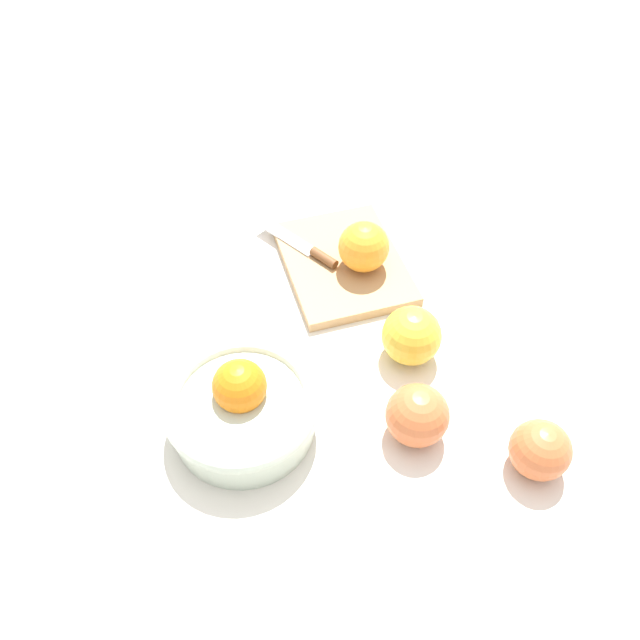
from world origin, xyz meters
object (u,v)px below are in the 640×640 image
at_px(cutting_board, 342,263).
at_px(apple_front_left_2, 417,415).
at_px(apple_front_left, 540,450).
at_px(apple_front_center, 412,336).
at_px(bowl, 242,408).
at_px(knife, 307,248).
at_px(orange_on_board, 364,247).

xyz_separation_m(cutting_board, apple_front_left_2, (-0.28, -0.07, 0.03)).
xyz_separation_m(cutting_board, apple_front_left, (-0.33, -0.20, 0.03)).
height_order(cutting_board, apple_front_center, apple_front_center).
relative_size(cutting_board, apple_front_left, 3.11).
height_order(bowl, apple_front_left_2, bowl).
bearing_deg(knife, orange_on_board, -113.46).
bearing_deg(apple_front_left_2, cutting_board, 13.21).
distance_m(orange_on_board, apple_front_center, 0.16).
bearing_deg(apple_front_left_2, apple_front_left, -110.61).
bearing_deg(apple_front_center, apple_front_left, -143.98).
bearing_deg(apple_front_left, orange_on_board, 27.86).
bearing_deg(apple_front_left_2, bowl, 84.47).
distance_m(cutting_board, apple_front_center, 0.19).
bearing_deg(apple_front_left, apple_front_center, 36.02).
height_order(bowl, apple_front_left, bowl).
bearing_deg(apple_front_left_2, orange_on_board, 8.04).
relative_size(bowl, knife, 1.49).
relative_size(knife, apple_front_center, 1.58).
height_order(apple_front_center, apple_front_left_2, apple_front_center).
relative_size(knife, apple_front_left_2, 1.63).
xyz_separation_m(cutting_board, apple_front_center, (-0.17, -0.08, 0.03)).
bearing_deg(bowl, knife, -16.59).
bearing_deg(apple_front_left_2, apple_front_center, -4.74).
xyz_separation_m(cutting_board, orange_on_board, (-0.01, -0.03, 0.04)).
height_order(bowl, orange_on_board, bowl).
relative_size(apple_front_left, apple_front_left_2, 0.92).
height_order(cutting_board, knife, knife).
bearing_deg(cutting_board, orange_on_board, -115.57).
bearing_deg(orange_on_board, knife, 66.54).
bearing_deg(orange_on_board, cutting_board, 64.43).
distance_m(knife, apple_front_center, 0.23).
relative_size(knife, apple_front_left, 1.76).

